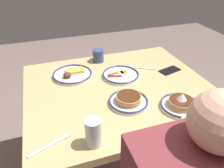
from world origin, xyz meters
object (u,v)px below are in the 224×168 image
coffee_mug (98,55)px  cell_phone (170,70)px  fork_near (50,145)px  plate_near_main (121,75)px  plate_far_companion (181,104)px  tea_spoon (138,68)px  plate_far_side (128,100)px  drinking_glass (94,134)px  plate_center_pancakes (72,74)px

coffee_mug → cell_phone: bearing=144.4°
coffee_mug → fork_near: coffee_mug is taller
plate_near_main → plate_far_companion: size_ratio=1.12×
tea_spoon → plate_far_side: bearing=58.6°
plate_near_main → plate_far_companion: bearing=114.2°
plate_far_side → fork_near: (0.43, 0.17, -0.02)m
coffee_mug → drinking_glass: drinking_glass is taller
plate_center_pancakes → cell_phone: size_ratio=1.79×
tea_spoon → drinking_glass: bearing=50.9°
cell_phone → fork_near: cell_phone is taller
fork_near → tea_spoon: (-0.64, -0.52, 0.00)m
fork_near → plate_far_side: bearing=-158.7°
plate_far_side → drinking_glass: 0.33m
plate_far_companion → fork_near: bearing=3.9°
plate_center_pancakes → drinking_glass: drinking_glass is taller
cell_phone → tea_spoon: size_ratio=0.81×
plate_far_companion → cell_phone: (-0.16, -0.37, -0.02)m
plate_far_companion → cell_phone: size_ratio=1.48×
plate_far_side → coffee_mug: (0.02, -0.55, 0.03)m
plate_near_main → drinking_glass: size_ratio=1.79×
plate_near_main → plate_far_companion: plate_far_companion is taller
fork_near → tea_spoon: tea_spoon is taller
plate_center_pancakes → cell_phone: bearing=167.6°
plate_near_main → plate_center_pancakes: bearing=-19.1°
plate_far_companion → plate_near_main: bearing=-65.8°
plate_center_pancakes → drinking_glass: (0.01, 0.61, 0.04)m
plate_far_side → fork_near: size_ratio=1.13×
coffee_mug → drinking_glass: size_ratio=0.84×
plate_center_pancakes → fork_near: (0.19, 0.56, -0.01)m
plate_center_pancakes → coffee_mug: 0.28m
drinking_glass → tea_spoon: size_ratio=0.75×
plate_far_companion → drinking_glass: drinking_glass is taller
coffee_mug → tea_spoon: 0.31m
plate_far_side → drinking_glass: bearing=41.2°
plate_far_side → tea_spoon: 0.41m
plate_center_pancakes → plate_far_side: size_ratio=1.19×
plate_far_companion → tea_spoon: 0.48m
plate_far_companion → coffee_mug: same height
plate_near_main → plate_far_side: size_ratio=1.11×
plate_center_pancakes → plate_far_companion: size_ratio=1.21×
plate_far_companion → coffee_mug: size_ratio=1.91×
plate_far_companion → coffee_mug: bearing=-68.8°
fork_near → tea_spoon: bearing=-141.1°
plate_near_main → fork_near: plate_near_main is taller
cell_phone → tea_spoon: tea_spoon is taller
plate_far_side → cell_phone: plate_far_side is taller
drinking_glass → tea_spoon: drinking_glass is taller
plate_far_side → tea_spoon: size_ratio=1.21×
plate_far_companion → fork_near: 0.68m
coffee_mug → fork_near: (0.41, 0.72, -0.04)m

